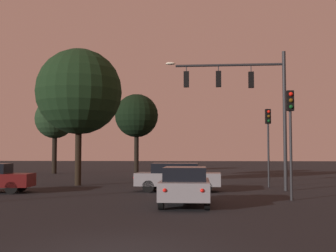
{
  "coord_description": "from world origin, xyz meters",
  "views": [
    {
      "loc": [
        1.64,
        -9.21,
        2.06
      ],
      "look_at": [
        -0.14,
        17.56,
        3.71
      ],
      "focal_mm": 47.45,
      "sensor_mm": 36.0,
      "label": 1
    }
  ],
  "objects": [
    {
      "name": "ground_plane",
      "position": [
        0.0,
        24.5,
        0.0
      ],
      "size": [
        168.0,
        168.0,
        0.0
      ],
      "primitive_type": "plane",
      "color": "black",
      "rests_on": "ground"
    },
    {
      "name": "traffic_signal_mast_arm",
      "position": [
        4.45,
        15.68,
        5.36
      ],
      "size": [
        6.73,
        0.46,
        7.74
      ],
      "color": "#232326",
      "rests_on": "ground"
    },
    {
      "name": "traffic_light_corner_left",
      "position": [
        5.95,
        18.1,
        3.35
      ],
      "size": [
        0.34,
        0.37,
        4.75
      ],
      "color": "#232326",
      "rests_on": "ground"
    },
    {
      "name": "traffic_light_corner_right",
      "position": [
        5.73,
        10.57,
        3.39
      ],
      "size": [
        0.32,
        0.36,
        4.82
      ],
      "color": "#232326",
      "rests_on": "ground"
    },
    {
      "name": "car_nearside_lane",
      "position": [
        1.15,
        8.32,
        0.79
      ],
      "size": [
        1.9,
        4.01,
        1.52
      ],
      "color": "gray",
      "rests_on": "ground"
    },
    {
      "name": "car_crossing_right",
      "position": [
        0.55,
        14.88,
        0.8
      ],
      "size": [
        4.69,
        2.03,
        1.52
      ],
      "color": "gray",
      "rests_on": "ground"
    },
    {
      "name": "tree_behind_sign",
      "position": [
        -5.99,
        18.83,
        6.03
      ],
      "size": [
        5.54,
        5.54,
        8.82
      ],
      "color": "black",
      "rests_on": "ground"
    },
    {
      "name": "tree_left_far",
      "position": [
        -3.48,
        27.82,
        5.19
      ],
      "size": [
        3.65,
        3.65,
        7.05
      ],
      "color": "black",
      "rests_on": "ground"
    },
    {
      "name": "tree_center_horizon",
      "position": [
        -12.82,
        34.9,
        5.54
      ],
      "size": [
        4.04,
        4.04,
        7.61
      ],
      "color": "black",
      "rests_on": "ground"
    }
  ]
}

